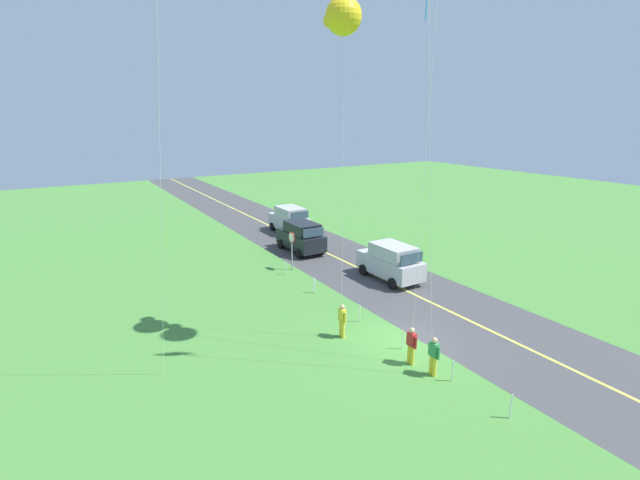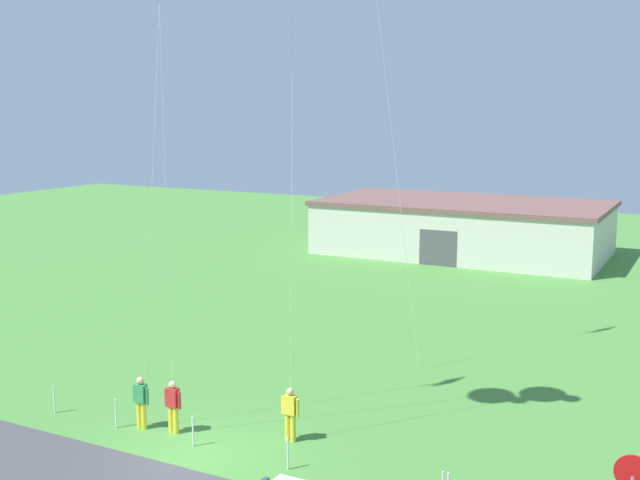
% 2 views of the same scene
% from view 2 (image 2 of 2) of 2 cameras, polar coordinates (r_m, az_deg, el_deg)
% --- Properties ---
extents(ground_plane, '(120.00, 120.00, 0.10)m').
position_cam_2_polar(ground_plane, '(22.53, -9.13, -15.59)').
color(ground_plane, '#478438').
extents(person_adult_near, '(0.58, 0.22, 1.60)m').
position_cam_2_polar(person_adult_near, '(24.48, -12.86, -11.30)').
color(person_adult_near, yellow).
rests_on(person_adult_near, ground).
extents(person_adult_companion, '(0.58, 0.22, 1.60)m').
position_cam_2_polar(person_adult_companion, '(23.97, -10.62, -11.68)').
color(person_adult_companion, yellow).
rests_on(person_adult_companion, ground).
extents(person_child_watcher, '(0.58, 0.22, 1.60)m').
position_cam_2_polar(person_child_watcher, '(23.05, -2.17, -12.40)').
color(person_child_watcher, yellow).
rests_on(person_child_watcher, ground).
extents(warehouse_distant, '(18.36, 10.20, 3.50)m').
position_cam_2_polar(warehouse_distant, '(52.95, 10.35, 0.95)').
color(warehouse_distant, beige).
rests_on(warehouse_distant, ground).
extents(fence_post_0, '(0.05, 0.05, 0.90)m').
position_cam_2_polar(fence_post_0, '(26.51, -18.72, -10.89)').
color(fence_post_0, silver).
rests_on(fence_post_0, ground).
extents(fence_post_1, '(0.05, 0.05, 0.90)m').
position_cam_2_polar(fence_post_1, '(24.84, -14.58, -12.09)').
color(fence_post_1, silver).
rests_on(fence_post_1, ground).
extents(fence_post_2, '(0.05, 0.05, 0.90)m').
position_cam_2_polar(fence_post_2, '(23.14, -9.21, -13.54)').
color(fence_post_2, silver).
rests_on(fence_post_2, ground).
extents(fence_post_3, '(0.05, 0.05, 0.90)m').
position_cam_2_polar(fence_post_3, '(21.55, -2.35, -15.21)').
color(fence_post_3, silver).
rests_on(fence_post_3, ground).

